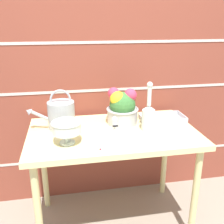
# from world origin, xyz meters

# --- Properties ---
(ground_plane) EXTENTS (12.00, 12.00, 0.00)m
(ground_plane) POSITION_xyz_m (0.00, 0.00, 0.00)
(ground_plane) COLOR gray
(brick_wall) EXTENTS (3.60, 0.08, 2.20)m
(brick_wall) POSITION_xyz_m (0.00, 0.42, 1.10)
(brick_wall) COLOR brown
(brick_wall) RESTS_ON ground_plane
(patio_table) EXTENTS (1.11, 0.66, 0.74)m
(patio_table) POSITION_xyz_m (0.00, 0.00, 0.66)
(patio_table) COLOR beige
(patio_table) RESTS_ON ground_plane
(watering_can) EXTENTS (0.32, 0.18, 0.27)m
(watering_can) POSITION_xyz_m (-0.33, 0.10, 0.84)
(watering_can) COLOR #9EA3A8
(watering_can) RESTS_ON patio_table
(crystal_pedestal_bowl) EXTENTS (0.18, 0.18, 0.14)m
(crystal_pedestal_bowl) POSITION_xyz_m (-0.30, -0.14, 0.84)
(crystal_pedestal_bowl) COLOR silver
(crystal_pedestal_bowl) RESTS_ON patio_table
(flower_planter) EXTENTS (0.23, 0.23, 0.26)m
(flower_planter) POSITION_xyz_m (0.09, 0.12, 0.86)
(flower_planter) COLOR #ADADB2
(flower_planter) RESTS_ON patio_table
(glass_decanter) EXTENTS (0.08, 0.08, 0.33)m
(glass_decanter) POSITION_xyz_m (0.23, -0.03, 0.84)
(glass_decanter) COLOR silver
(glass_decanter) RESTS_ON patio_table
(figurine_vase) EXTENTS (0.06, 0.06, 0.15)m
(figurine_vase) POSITION_xyz_m (-0.01, -0.14, 0.80)
(figurine_vase) COLOR white
(figurine_vase) RESTS_ON patio_table
(wire_tray) EXTENTS (0.32, 0.18, 0.04)m
(wire_tray) POSITION_xyz_m (0.39, 0.11, 0.75)
(wire_tray) COLOR #B7B7BC
(wire_tray) RESTS_ON patio_table
(fallen_petal) EXTENTS (0.01, 0.01, 0.01)m
(fallen_petal) POSITION_xyz_m (-0.12, -0.25, 0.74)
(fallen_petal) COLOR #E03856
(fallen_petal) RESTS_ON patio_table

